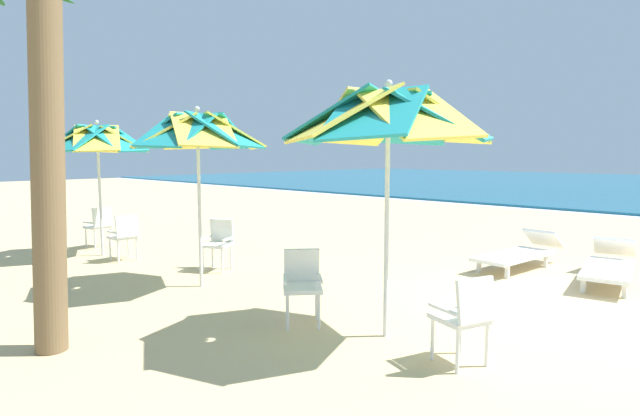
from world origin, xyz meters
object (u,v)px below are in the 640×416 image
at_px(sun_lounger_2, 520,252).
at_px(sun_lounger_1, 609,265).
at_px(beach_umbrella_1, 198,133).
at_px(beach_umbrella_0, 388,119).
at_px(beach_umbrella_2, 97,141).
at_px(plastic_chair_4, 99,224).
at_px(plastic_chair_0, 302,282).
at_px(plastic_chair_2, 219,241).
at_px(plastic_chair_1, 465,314).
at_px(plastic_chair_3, 124,234).

bearing_deg(sun_lounger_2, sun_lounger_1, -0.38).
bearing_deg(beach_umbrella_1, beach_umbrella_0, 4.78).
relative_size(beach_umbrella_1, beach_umbrella_2, 1.02).
relative_size(beach_umbrella_0, sun_lounger_1, 1.23).
distance_m(plastic_chair_4, sun_lounger_2, 8.41).
bearing_deg(sun_lounger_1, sun_lounger_2, 179.62).
xyz_separation_m(plastic_chair_0, plastic_chair_2, (-3.05, 0.90, 0.00)).
height_order(beach_umbrella_0, plastic_chair_4, beach_umbrella_0).
xyz_separation_m(plastic_chair_0, plastic_chair_4, (-6.60, 0.29, 0.00)).
bearing_deg(plastic_chair_4, plastic_chair_2, 9.68).
relative_size(plastic_chair_0, beach_umbrella_1, 0.32).
relative_size(beach_umbrella_2, plastic_chair_4, 3.04).
bearing_deg(beach_umbrella_2, plastic_chair_2, 19.45).
relative_size(beach_umbrella_1, plastic_chair_2, 3.09).
bearing_deg(plastic_chair_1, plastic_chair_2, 172.55).
bearing_deg(beach_umbrella_2, sun_lounger_1, 31.17).
height_order(plastic_chair_2, beach_umbrella_2, beach_umbrella_2).
bearing_deg(beach_umbrella_2, plastic_chair_0, 0.34).
distance_m(plastic_chair_0, sun_lounger_1, 5.03).
bearing_deg(plastic_chair_0, beach_umbrella_2, -179.66).
relative_size(plastic_chair_3, sun_lounger_2, 0.39).
bearing_deg(plastic_chair_1, beach_umbrella_0, 174.27).
distance_m(sun_lounger_1, sun_lounger_2, 1.40).
xyz_separation_m(plastic_chair_1, sun_lounger_2, (-1.35, 4.38, -0.22)).
height_order(plastic_chair_4, sun_lounger_2, plastic_chair_4).
height_order(plastic_chair_3, sun_lounger_2, plastic_chair_3).
distance_m(beach_umbrella_1, sun_lounger_1, 6.56).
xyz_separation_m(beach_umbrella_0, plastic_chair_1, (1.00, -0.10, -1.84)).
relative_size(plastic_chair_1, plastic_chair_2, 1.00).
xyz_separation_m(beach_umbrella_2, sun_lounger_2, (6.28, 4.66, -1.96)).
xyz_separation_m(beach_umbrella_1, sun_lounger_2, (2.89, 4.55, -2.00)).
height_order(plastic_chair_3, plastic_chair_4, same).
bearing_deg(beach_umbrella_0, plastic_chair_0, -160.18).
xyz_separation_m(beach_umbrella_1, plastic_chair_2, (-0.75, 0.82, -1.78)).
bearing_deg(plastic_chair_4, plastic_chair_3, -7.23).
bearing_deg(plastic_chair_2, sun_lounger_2, 45.62).
relative_size(plastic_chair_2, plastic_chair_4, 1.00).
xyz_separation_m(plastic_chair_3, plastic_chair_4, (-1.70, 0.22, 0.00)).
relative_size(plastic_chair_1, beach_umbrella_2, 0.33).
bearing_deg(sun_lounger_2, plastic_chair_3, -140.44).
relative_size(plastic_chair_3, plastic_chair_4, 1.00).
relative_size(plastic_chair_0, plastic_chair_2, 1.00).
distance_m(plastic_chair_3, plastic_chair_4, 1.71).
relative_size(plastic_chair_0, plastic_chair_1, 1.00).
xyz_separation_m(beach_umbrella_0, sun_lounger_2, (-0.35, 4.28, -2.06)).
distance_m(beach_umbrella_0, plastic_chair_3, 6.15).
xyz_separation_m(plastic_chair_1, beach_umbrella_1, (-4.24, -0.17, 1.78)).
bearing_deg(plastic_chair_4, beach_umbrella_0, 0.40).
height_order(beach_umbrella_0, plastic_chair_1, beach_umbrella_0).
height_order(plastic_chair_1, plastic_chair_2, same).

